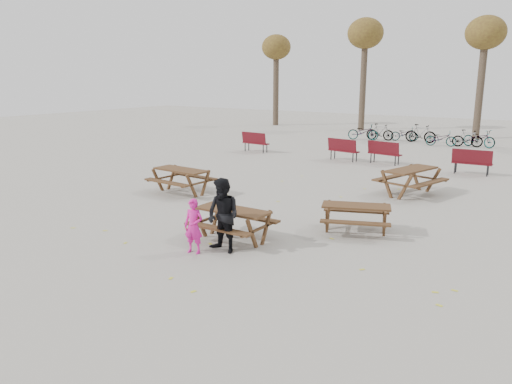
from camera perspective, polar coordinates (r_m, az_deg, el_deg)
The scene contains 14 objects.
ground at distance 12.06m, azimuth -2.64°, elevation -5.54°, with size 80.00×80.00×0.00m, color gray.
main_picnic_table at distance 11.88m, azimuth -2.67°, elevation -2.86°, with size 1.80×1.45×0.78m.
food_tray at distance 11.81m, azimuth -3.02°, elevation -1.93°, with size 0.18×0.11×0.04m, color silver.
bread_roll at distance 11.80m, azimuth -3.02°, elevation -1.73°, with size 0.14×0.06×0.05m, color tan.
soda_bottle at distance 11.81m, azimuth -3.54°, elevation -1.65°, with size 0.07×0.07×0.17m.
child at distance 11.13m, azimuth -7.14°, elevation -3.90°, with size 0.45×0.30×1.23m, color #DF1B94.
adult at distance 11.08m, azimuth -3.77°, elevation -2.72°, with size 0.81×0.63×1.67m, color black.
picnic_table_east at distance 12.76m, azimuth 11.32°, elevation -3.03°, with size 1.68×1.35×0.72m, color #3A2315, non-canonical shape.
picnic_table_north at distance 16.89m, azimuth -8.54°, elevation 1.24°, with size 1.92×1.55×0.83m, color #3A2315, non-canonical shape.
picnic_table_far at distance 17.26m, azimuth 17.23°, elevation 1.13°, with size 2.04×1.64×0.88m, color #3A2315, non-canonical shape.
park_bench_row at distance 23.29m, azimuth 11.47°, elevation 4.64°, with size 12.12×1.11×1.03m.
bicycle_row at distance 30.80m, azimuth 18.22°, elevation 6.21°, with size 8.49×2.08×1.07m.
tree_row at distance 34.93m, azimuth 24.76°, elevation 15.84°, with size 32.17×3.52×8.26m.
fallen_leaves at distance 13.82m, azimuth 5.17°, elevation -3.10°, with size 11.00×11.00×0.01m, color gold, non-canonical shape.
Camera 1 is at (6.75, -9.21, 3.87)m, focal length 35.00 mm.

